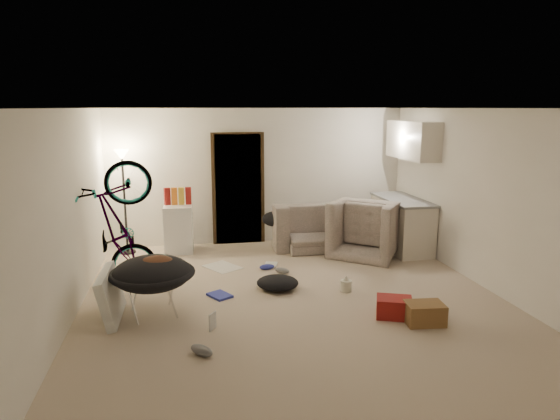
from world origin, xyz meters
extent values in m
cube|color=#C5AF98|center=(0.00, 0.00, -0.01)|extent=(5.50, 6.00, 0.02)
cube|color=white|center=(0.00, 0.00, 2.51)|extent=(5.50, 6.00, 0.02)
cube|color=white|center=(0.00, 3.01, 1.25)|extent=(5.50, 0.02, 2.50)
cube|color=white|center=(0.00, -3.01, 1.25)|extent=(5.50, 0.02, 2.50)
cube|color=white|center=(-2.76, 0.00, 1.25)|extent=(0.02, 6.00, 2.50)
cube|color=white|center=(2.76, 0.00, 1.25)|extent=(0.02, 6.00, 2.50)
cube|color=black|center=(-0.40, 2.97, 1.02)|extent=(0.85, 0.10, 2.04)
cube|color=#352412|center=(-0.40, 2.94, 1.02)|extent=(0.97, 0.04, 2.10)
cylinder|color=black|center=(-2.40, 2.65, 0.01)|extent=(0.28, 0.28, 0.03)
cylinder|color=black|center=(-2.40, 2.65, 0.85)|extent=(0.04, 0.04, 1.70)
cone|color=#FFE0A5|center=(-2.40, 2.65, 1.72)|extent=(0.24, 0.24, 0.18)
cube|color=silver|center=(2.43, 2.00, 0.44)|extent=(0.60, 1.50, 0.88)
cube|color=gray|center=(2.43, 2.00, 0.90)|extent=(0.64, 1.54, 0.04)
cube|color=silver|center=(2.56, 2.00, 1.95)|extent=(0.38, 1.40, 0.65)
imported|color=#3C453D|center=(1.19, 2.45, 0.31)|extent=(2.11, 0.83, 0.61)
imported|color=#3C453D|center=(1.77, 1.83, 0.36)|extent=(1.46, 1.44, 0.72)
imported|color=black|center=(-2.30, 0.88, 0.49)|extent=(1.89, 0.90, 1.07)
imported|color=maroon|center=(-1.16, -0.81, 0.01)|extent=(0.25, 0.24, 0.02)
cube|color=white|center=(-1.51, 2.55, 0.42)|extent=(0.51, 0.51, 0.83)
cube|color=maroon|center=(-1.68, 2.55, 1.00)|extent=(0.12, 0.10, 0.30)
cube|color=orange|center=(-1.56, 2.55, 1.00)|extent=(0.11, 0.08, 0.30)
cube|color=gold|center=(-1.44, 2.55, 1.00)|extent=(0.10, 0.07, 0.30)
cube|color=maroon|center=(-1.32, 2.55, 1.00)|extent=(0.10, 0.07, 0.30)
cylinder|color=silver|center=(-1.80, -0.18, 0.24)|extent=(0.68, 0.68, 0.48)
ellipsoid|color=black|center=(-1.80, -0.18, 0.53)|extent=(0.96, 0.96, 0.40)
torus|color=black|center=(-1.80, -0.18, 0.53)|extent=(1.03, 1.03, 0.07)
ellipsoid|color=#4B2919|center=(-1.75, -0.21, 0.64)|extent=(0.55, 0.49, 0.22)
ellipsoid|color=black|center=(0.24, 2.45, 0.54)|extent=(0.66, 0.59, 0.28)
cube|color=silver|center=(-2.30, -0.20, 0.30)|extent=(0.24, 0.90, 0.60)
cube|color=brown|center=(1.35, -1.06, 0.13)|extent=(0.47, 0.36, 0.25)
cube|color=maroon|center=(1.07, -0.81, 0.12)|extent=(0.50, 0.44, 0.24)
cylinder|color=silver|center=(0.77, 0.12, 0.08)|extent=(0.16, 0.16, 0.16)
cone|color=silver|center=(0.77, 0.12, 0.19)|extent=(0.09, 0.09, 0.07)
cube|color=beige|center=(-0.83, 1.52, 0.00)|extent=(0.67, 0.71, 0.01)
cube|color=#2D37A5|center=(-0.97, 0.26, 0.02)|extent=(0.36, 0.39, 0.03)
cube|color=silver|center=(-0.05, 1.47, 0.01)|extent=(0.26, 0.30, 0.02)
ellipsoid|color=#2D37A5|center=(-0.15, 1.27, 0.04)|extent=(0.25, 0.11, 0.09)
ellipsoid|color=slate|center=(0.05, 1.04, 0.04)|extent=(0.25, 0.22, 0.09)
ellipsoid|color=slate|center=(-1.27, -1.34, 0.05)|extent=(0.28, 0.29, 0.11)
ellipsoid|color=black|center=(-0.15, 0.39, 0.09)|extent=(0.71, 0.65, 0.19)
ellipsoid|color=black|center=(1.01, 2.55, 0.06)|extent=(0.54, 0.53, 0.12)
camera|label=1|loc=(-1.38, -6.15, 2.51)|focal=32.00mm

